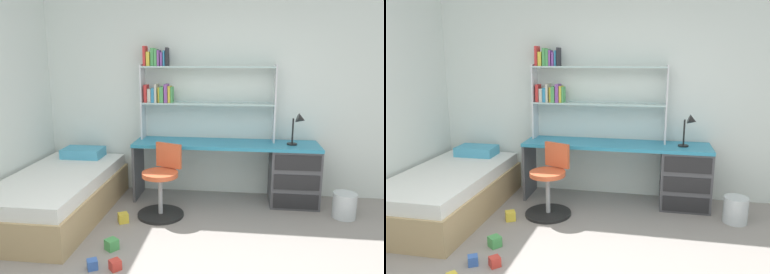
# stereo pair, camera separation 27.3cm
# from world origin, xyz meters

# --- Properties ---
(room_shell) EXTENTS (5.48, 6.17, 2.73)m
(room_shell) POSITION_xyz_m (-1.20, 1.23, 1.37)
(room_shell) COLOR silver
(room_shell) RESTS_ON ground_plane
(desk) EXTENTS (2.23, 0.52, 0.74)m
(desk) POSITION_xyz_m (0.71, 2.30, 0.41)
(desk) COLOR teal
(desk) RESTS_ON ground_plane
(bookshelf_hutch) EXTENTS (1.65, 0.22, 1.15)m
(bookshelf_hutch) POSITION_xyz_m (-0.39, 2.44, 1.40)
(bookshelf_hutch) COLOR silver
(bookshelf_hutch) RESTS_ON desk
(desk_lamp) EXTENTS (0.20, 0.17, 0.38)m
(desk_lamp) POSITION_xyz_m (0.96, 2.26, 0.99)
(desk_lamp) COLOR black
(desk_lamp) RESTS_ON desk
(swivel_chair) EXTENTS (0.52, 0.52, 0.80)m
(swivel_chair) POSITION_xyz_m (-0.57, 1.76, 0.32)
(swivel_chair) COLOR black
(swivel_chair) RESTS_ON ground_plane
(bed_platform) EXTENTS (1.01, 1.94, 0.61)m
(bed_platform) POSITION_xyz_m (-1.71, 1.61, 0.25)
(bed_platform) COLOR tan
(bed_platform) RESTS_ON ground_plane
(waste_bin) EXTENTS (0.26, 0.26, 0.28)m
(waste_bin) POSITION_xyz_m (1.45, 1.94, 0.14)
(waste_bin) COLOR silver
(waste_bin) RESTS_ON ground_plane
(toy_block_red_0) EXTENTS (0.12, 0.12, 0.09)m
(toy_block_red_0) POSITION_xyz_m (-0.74, 0.61, 0.04)
(toy_block_red_0) COLOR red
(toy_block_red_0) RESTS_ON ground_plane
(toy_block_blue_3) EXTENTS (0.11, 0.11, 0.08)m
(toy_block_blue_3) POSITION_xyz_m (-0.93, 0.59, 0.04)
(toy_block_blue_3) COLOR #3860B7
(toy_block_blue_3) RESTS_ON ground_plane
(toy_block_green_4) EXTENTS (0.14, 0.14, 0.10)m
(toy_block_green_4) POSITION_xyz_m (-0.88, 0.92, 0.05)
(toy_block_green_4) COLOR #479E51
(toy_block_green_4) RESTS_ON ground_plane
(toy_block_yellow_5) EXTENTS (0.14, 0.14, 0.10)m
(toy_block_yellow_5) POSITION_xyz_m (-0.95, 1.50, 0.05)
(toy_block_yellow_5) COLOR gold
(toy_block_yellow_5) RESTS_ON ground_plane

